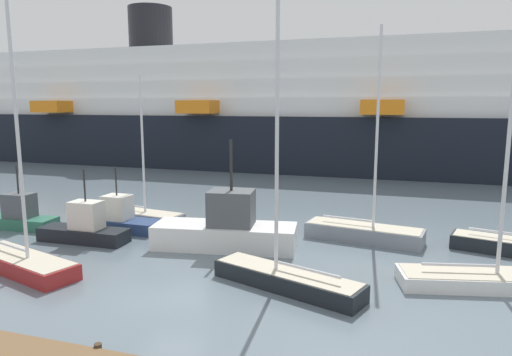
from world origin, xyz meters
TOP-DOWN VIEW (x-y plane):
  - ground_plane at (0.00, 0.00)m, footprint 600.00×600.00m
  - sailboat_0 at (-8.25, 10.98)m, footprint 6.75×2.76m
  - sailboat_1 at (7.13, 10.62)m, footprint 7.05×3.07m
  - sailboat_2 at (-8.35, 0.53)m, footprint 7.07×3.74m
  - sailboat_4 at (4.39, 2.28)m, footprint 7.21×3.94m
  - sailboat_5 at (12.71, 4.97)m, footprint 7.53×3.58m
  - fishing_boat_0 at (-0.17, 6.90)m, footprint 8.28×3.69m
  - fishing_boat_1 at (-8.59, 5.52)m, footprint 5.45×1.69m
  - fishing_boat_2 at (-8.00, 8.28)m, footprint 5.18×1.89m
  - fishing_boat_3 at (-14.75, 6.85)m, footprint 5.32×1.95m
  - cruise_ship at (-3.49, 42.63)m, footprint 121.24×20.27m

SIDE VIEW (x-z plane):
  - ground_plane at x=0.00m, z-range 0.00..0.00m
  - sailboat_0 at x=-8.25m, z-range -4.51..5.45m
  - sailboat_2 at x=-8.35m, z-range -5.88..7.09m
  - sailboat_1 at x=7.13m, z-range -5.56..6.79m
  - sailboat_5 at x=12.71m, z-range -6.54..7.79m
  - sailboat_4 at x=4.39m, z-range -5.85..7.13m
  - fishing_boat_2 at x=-8.00m, z-range -1.28..2.81m
  - fishing_boat_3 at x=-14.75m, z-range -1.28..2.86m
  - fishing_boat_1 at x=-8.59m, z-range -1.35..2.99m
  - fishing_boat_0 at x=-0.17m, z-range -1.95..4.16m
  - cruise_ship at x=-3.49m, z-range -3.84..17.58m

